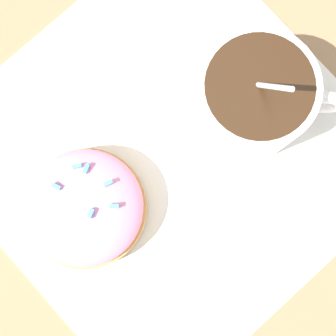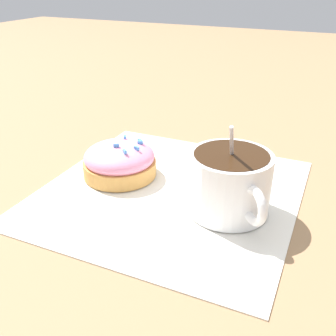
# 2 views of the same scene
# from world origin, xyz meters

# --- Properties ---
(ground_plane) EXTENTS (3.00, 3.00, 0.00)m
(ground_plane) POSITION_xyz_m (0.00, 0.00, 0.00)
(ground_plane) COLOR #93704C
(paper_napkin) EXTENTS (0.30, 0.31, 0.00)m
(paper_napkin) POSITION_xyz_m (0.00, 0.00, 0.00)
(paper_napkin) COLOR white
(paper_napkin) RESTS_ON ground_plane
(coffee_cup) EXTENTS (0.10, 0.10, 0.11)m
(coffee_cup) POSITION_xyz_m (0.08, -0.01, 0.04)
(coffee_cup) COLOR white
(coffee_cup) RESTS_ON paper_napkin
(frosted_pastry) EXTENTS (0.09, 0.09, 0.05)m
(frosted_pastry) POSITION_xyz_m (-0.08, 0.01, 0.02)
(frosted_pastry) COLOR #D19347
(frosted_pastry) RESTS_ON paper_napkin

